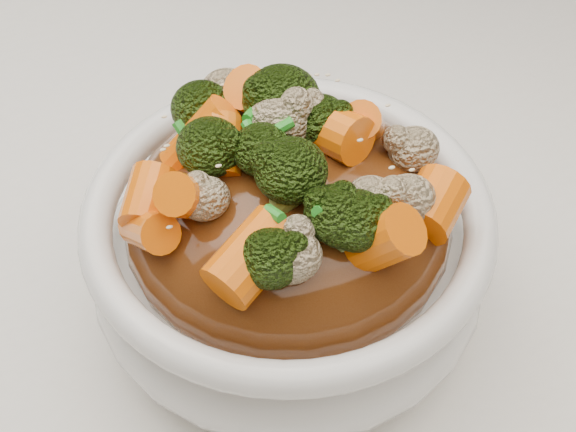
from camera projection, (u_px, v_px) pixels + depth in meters
name	position (u px, v px, depth m)	size (l,w,h in m)	color
tablecloth	(238.00, 291.00, 0.52)	(1.20, 0.80, 0.04)	white
bowl	(288.00, 256.00, 0.46)	(0.21, 0.21, 0.08)	white
sauce_base	(288.00, 220.00, 0.44)	(0.16, 0.16, 0.09)	#572A0F
carrots	(288.00, 132.00, 0.40)	(0.16, 0.16, 0.05)	orange
broccoli	(288.00, 133.00, 0.40)	(0.16, 0.16, 0.04)	black
cauliflower	(288.00, 137.00, 0.40)	(0.16, 0.16, 0.03)	tan
scallions	(288.00, 130.00, 0.40)	(0.12, 0.12, 0.02)	#238C20
sesame_seeds	(288.00, 130.00, 0.40)	(0.15, 0.15, 0.01)	beige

